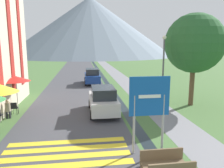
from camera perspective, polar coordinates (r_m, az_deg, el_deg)
ground_plane at (r=24.96m, az=-3.72°, el=-0.38°), size 160.00×160.00×0.00m
road at (r=34.78m, az=-9.05°, el=2.52°), size 6.40×60.00×0.01m
footpath at (r=35.19m, az=0.94°, el=2.73°), size 2.20×60.00×0.01m
drainage_channel at (r=34.90m, az=-2.96°, el=2.66°), size 0.60×60.00×0.00m
crosswalk_marking at (r=10.02m, az=-11.83°, el=-17.11°), size 5.44×2.54×0.01m
mountain_distant at (r=95.52m, az=-5.71°, el=14.67°), size 69.03×69.03×24.23m
road_sign at (r=9.17m, az=9.71°, el=-5.11°), size 1.71×0.11×3.31m
footbridge at (r=8.68m, az=14.02°, el=-20.15°), size 1.70×1.10×0.65m
parked_car_near at (r=14.70m, az=-2.37°, el=-4.23°), size 1.84×4.10×1.82m
parked_car_far at (r=25.99m, az=-5.21°, el=2.05°), size 1.82×4.15×1.82m
cafe_chair_far_right at (r=15.83m, az=-24.18°, el=-5.57°), size 0.40×0.40×0.85m
cafe_chair_far_left at (r=15.88m, az=-26.62°, el=-5.71°), size 0.40×0.40×0.85m
cafe_umbrella_rear_red at (r=16.64m, az=-23.83°, el=1.25°), size 1.98×1.98×2.42m
person_seated_near at (r=15.21m, az=-25.57°, el=-5.67°), size 0.32×0.32×1.22m
streetlamp at (r=15.64m, az=13.24°, el=4.48°), size 0.28×0.28×5.21m
tree_by_path at (r=17.39m, az=20.74°, el=9.87°), size 4.36×4.36×6.86m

